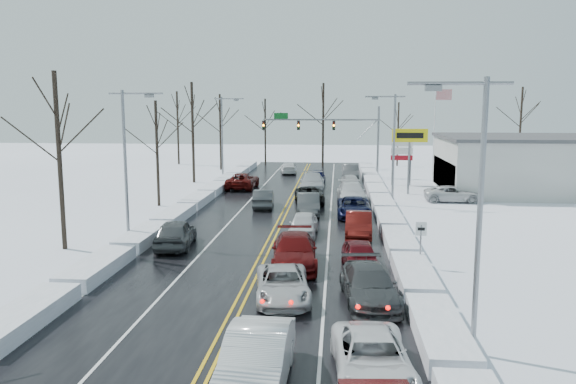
# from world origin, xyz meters

# --- Properties ---
(ground) EXTENTS (160.00, 160.00, 0.00)m
(ground) POSITION_xyz_m (0.00, 0.00, 0.00)
(ground) COLOR white
(ground) RESTS_ON ground
(road_surface) EXTENTS (14.00, 84.00, 0.01)m
(road_surface) POSITION_xyz_m (0.00, 2.00, 0.01)
(road_surface) COLOR black
(road_surface) RESTS_ON ground
(snow_bank_left) EXTENTS (1.67, 72.00, 0.69)m
(snow_bank_left) POSITION_xyz_m (-7.60, 2.00, 0.00)
(snow_bank_left) COLOR white
(snow_bank_left) RESTS_ON ground
(snow_bank_right) EXTENTS (1.67, 72.00, 0.69)m
(snow_bank_right) POSITION_xyz_m (7.60, 2.00, 0.00)
(snow_bank_right) COLOR white
(snow_bank_right) RESTS_ON ground
(traffic_signal_mast) EXTENTS (13.28, 0.39, 8.00)m
(traffic_signal_mast) POSITION_xyz_m (3.45, 27.99, 5.48)
(traffic_signal_mast) COLOR slate
(traffic_signal_mast) RESTS_ON ground
(tires_plus_sign) EXTENTS (3.20, 0.34, 6.00)m
(tires_plus_sign) POSITION_xyz_m (10.50, 15.99, 4.99)
(tires_plus_sign) COLOR slate
(tires_plus_sign) RESTS_ON ground
(used_vehicles_sign) EXTENTS (2.20, 0.22, 4.65)m
(used_vehicles_sign) POSITION_xyz_m (10.50, 22.00, 3.32)
(used_vehicles_sign) COLOR slate
(used_vehicles_sign) RESTS_ON ground
(speed_limit_sign) EXTENTS (0.55, 0.09, 2.35)m
(speed_limit_sign) POSITION_xyz_m (8.20, -8.00, 1.63)
(speed_limit_sign) COLOR slate
(speed_limit_sign) RESTS_ON ground
(flagpole) EXTENTS (1.87, 1.20, 10.00)m
(flagpole) POSITION_xyz_m (15.17, 30.00, 5.93)
(flagpole) COLOR silver
(flagpole) RESTS_ON ground
(dealership_building) EXTENTS (20.40, 12.40, 5.30)m
(dealership_building) POSITION_xyz_m (23.98, 18.00, 2.66)
(dealership_building) COLOR beige
(dealership_building) RESTS_ON ground
(streetlight_se) EXTENTS (3.20, 0.25, 9.00)m
(streetlight_se) POSITION_xyz_m (8.30, -18.00, 5.31)
(streetlight_se) COLOR slate
(streetlight_se) RESTS_ON ground
(streetlight_ne) EXTENTS (3.20, 0.25, 9.00)m
(streetlight_ne) POSITION_xyz_m (8.30, 10.00, 5.31)
(streetlight_ne) COLOR slate
(streetlight_ne) RESTS_ON ground
(streetlight_sw) EXTENTS (3.20, 0.25, 9.00)m
(streetlight_sw) POSITION_xyz_m (-8.30, -4.00, 5.31)
(streetlight_sw) COLOR slate
(streetlight_sw) RESTS_ON ground
(streetlight_nw) EXTENTS (3.20, 0.25, 9.00)m
(streetlight_nw) POSITION_xyz_m (-8.30, 24.00, 5.31)
(streetlight_nw) COLOR slate
(streetlight_nw) RESTS_ON ground
(tree_left_b) EXTENTS (4.00, 4.00, 10.00)m
(tree_left_b) POSITION_xyz_m (-11.50, -6.00, 6.99)
(tree_left_b) COLOR #2D231C
(tree_left_b) RESTS_ON ground
(tree_left_c) EXTENTS (3.40, 3.40, 8.50)m
(tree_left_c) POSITION_xyz_m (-10.50, 8.00, 5.94)
(tree_left_c) COLOR #2D231C
(tree_left_c) RESTS_ON ground
(tree_left_d) EXTENTS (4.20, 4.20, 10.50)m
(tree_left_d) POSITION_xyz_m (-11.20, 22.00, 7.33)
(tree_left_d) COLOR #2D231C
(tree_left_d) RESTS_ON ground
(tree_left_e) EXTENTS (3.80, 3.80, 9.50)m
(tree_left_e) POSITION_xyz_m (-10.80, 34.00, 6.64)
(tree_left_e) COLOR #2D231C
(tree_left_e) RESTS_ON ground
(tree_far_a) EXTENTS (4.00, 4.00, 10.00)m
(tree_far_a) POSITION_xyz_m (-18.00, 40.00, 6.99)
(tree_far_a) COLOR #2D231C
(tree_far_a) RESTS_ON ground
(tree_far_b) EXTENTS (3.60, 3.60, 9.00)m
(tree_far_b) POSITION_xyz_m (-6.00, 41.00, 6.29)
(tree_far_b) COLOR #2D231C
(tree_far_b) RESTS_ON ground
(tree_far_c) EXTENTS (4.40, 4.40, 11.00)m
(tree_far_c) POSITION_xyz_m (2.00, 39.00, 7.68)
(tree_far_c) COLOR #2D231C
(tree_far_c) RESTS_ON ground
(tree_far_d) EXTENTS (3.40, 3.40, 8.50)m
(tree_far_d) POSITION_xyz_m (12.00, 40.50, 5.94)
(tree_far_d) COLOR #2D231C
(tree_far_d) RESTS_ON ground
(tree_far_e) EXTENTS (4.20, 4.20, 10.50)m
(tree_far_e) POSITION_xyz_m (28.00, 41.00, 7.33)
(tree_far_e) COLOR #2D231C
(tree_far_e) RESTS_ON ground
(queued_car_2) EXTENTS (2.82, 5.04, 1.33)m
(queued_car_2) POSITION_xyz_m (1.74, -13.30, 0.00)
(queued_car_2) COLOR silver
(queued_car_2) RESTS_ON ground
(queued_car_3) EXTENTS (2.65, 5.68, 1.60)m
(queued_car_3) POSITION_xyz_m (1.86, -8.32, 0.00)
(queued_car_3) COLOR #540B0B
(queued_car_3) RESTS_ON ground
(queued_car_4) EXTENTS (1.80, 4.25, 1.43)m
(queued_car_4) POSITION_xyz_m (1.89, -1.43, 0.00)
(queued_car_4) COLOR silver
(queued_car_4) RESTS_ON ground
(queued_car_5) EXTENTS (1.94, 4.82, 1.56)m
(queued_car_5) POSITION_xyz_m (1.84, 5.43, 0.00)
(queued_car_5) COLOR #393B3D
(queued_car_5) RESTS_ON ground
(queued_car_6) EXTENTS (2.86, 5.19, 1.38)m
(queued_car_6) POSITION_xyz_m (1.67, 10.13, 0.00)
(queued_car_6) COLOR black
(queued_car_6) RESTS_ON ground
(queued_car_7) EXTENTS (2.48, 5.78, 1.66)m
(queued_car_7) POSITION_xyz_m (1.59, 17.18, 0.00)
(queued_car_7) COLOR #ACB0B5
(queued_car_7) RESTS_ON ground
(queued_car_8) EXTENTS (1.81, 4.31, 1.46)m
(queued_car_8) POSITION_xyz_m (1.84, 22.20, 0.00)
(queued_car_8) COLOR black
(queued_car_8) RESTS_ON ground
(queued_car_10) EXTENTS (2.60, 5.04, 1.36)m
(queued_car_10) POSITION_xyz_m (5.09, -20.10, 0.00)
(queued_car_10) COLOR white
(queued_car_10) RESTS_ON ground
(queued_car_11) EXTENTS (2.63, 5.36, 1.50)m
(queued_car_11) POSITION_xyz_m (5.35, -13.38, 0.00)
(queued_car_11) COLOR #3B3D40
(queued_car_11) RESTS_ON ground
(queued_car_12) EXTENTS (2.02, 4.34, 1.44)m
(queued_car_12) POSITION_xyz_m (5.16, -8.75, 0.00)
(queued_car_12) COLOR #4D0A0F
(queued_car_12) RESTS_ON ground
(queued_car_13) EXTENTS (1.77, 4.66, 1.52)m
(queued_car_13) POSITION_xyz_m (5.35, -1.42, 0.00)
(queued_car_13) COLOR #490C09
(queued_car_13) RESTS_ON ground
(queued_car_14) EXTENTS (2.43, 5.22, 1.45)m
(queued_car_14) POSITION_xyz_m (5.22, 4.72, 0.00)
(queued_car_14) COLOR black
(queued_car_14) RESTS_ON ground
(queued_car_15) EXTENTS (2.63, 5.68, 1.61)m
(queued_car_15) POSITION_xyz_m (5.19, 11.45, 0.00)
(queued_car_15) COLOR silver
(queued_car_15) RESTS_ON ground
(queued_car_16) EXTENTS (2.14, 4.27, 1.40)m
(queued_car_16) POSITION_xyz_m (5.28, 18.90, 0.00)
(queued_car_16) COLOR silver
(queued_car_16) RESTS_ON ground
(queued_car_17) EXTENTS (1.87, 5.23, 1.72)m
(queued_car_17) POSITION_xyz_m (5.37, 25.05, 0.00)
(queued_car_17) COLOR #414346
(queued_car_17) RESTS_ON ground
(oncoming_car_0) EXTENTS (1.88, 4.52, 1.45)m
(oncoming_car_0) POSITION_xyz_m (-1.90, 8.06, 0.00)
(oncoming_car_0) COLOR #3B3D40
(oncoming_car_0) RESTS_ON ground
(oncoming_car_1) EXTENTS (2.77, 5.68, 1.56)m
(oncoming_car_1) POSITION_xyz_m (-5.29, 18.04, 0.00)
(oncoming_car_1) COLOR #4F0C0A
(oncoming_car_1) RESTS_ON ground
(oncoming_car_2) EXTENTS (2.43, 4.80, 1.33)m
(oncoming_car_2) POSITION_xyz_m (-1.87, 30.59, 0.00)
(oncoming_car_2) COLOR white
(oncoming_car_2) RESTS_ON ground
(oncoming_car_3) EXTENTS (2.42, 5.00, 1.65)m
(oncoming_car_3) POSITION_xyz_m (-5.29, -5.07, 0.00)
(oncoming_car_3) COLOR #45484B
(oncoming_car_3) RESTS_ON ground
(parked_car_0) EXTENTS (4.97, 2.46, 1.35)m
(parked_car_0) POSITION_xyz_m (13.81, 12.06, 0.00)
(parked_car_0) COLOR silver
(parked_car_0) RESTS_ON ground
(parked_car_1) EXTENTS (2.79, 5.56, 1.55)m
(parked_car_1) POSITION_xyz_m (16.81, 15.12, 0.00)
(parked_car_1) COLOR #404245
(parked_car_1) RESTS_ON ground
(parked_car_2) EXTENTS (2.38, 4.91, 1.61)m
(parked_car_2) POSITION_xyz_m (15.18, 22.48, 0.00)
(parked_car_2) COLOR silver
(parked_car_2) RESTS_ON ground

